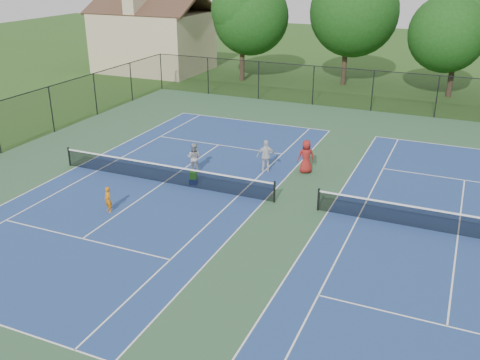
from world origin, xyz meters
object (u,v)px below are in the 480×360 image
at_px(clapboard_house, 154,39).
at_px(ball_crate, 193,182).
at_px(instructor, 194,158).
at_px(ball_hopper, 193,175).
at_px(bystander_c, 306,157).
at_px(bystander_a, 266,156).
at_px(child_player, 108,200).
at_px(tree_back_a, 242,13).
at_px(tree_back_c, 459,28).
at_px(tree_back_b, 349,8).

bearing_deg(clapboard_house, ball_crate, -54.61).
distance_m(instructor, ball_hopper, 1.78).
height_order(bystander_c, ball_crate, bystander_c).
bearing_deg(instructor, bystander_a, -162.04).
xyz_separation_m(child_player, instructor, (1.24, 5.84, 0.20)).
xyz_separation_m(tree_back_a, ball_crate, (7.48, -23.60, -5.89)).
distance_m(clapboard_house, bystander_a, 29.59).
relative_size(instructor, ball_crate, 4.17).
relative_size(tree_back_c, child_player, 7.11).
bearing_deg(tree_back_b, clapboard_house, -176.99).
xyz_separation_m(tree_back_a, tree_back_c, (18.00, 1.00, -0.56)).
bearing_deg(tree_back_a, bystander_a, -63.56).
relative_size(clapboard_house, child_player, 9.14).
bearing_deg(clapboard_house, bystander_c, -43.20).
bearing_deg(bystander_a, ball_hopper, 23.81).
height_order(child_player, ball_hopper, child_player).
bearing_deg(bystander_a, tree_back_c, -134.76).
height_order(child_player, instructor, instructor).
bearing_deg(clapboard_house, instructor, -54.04).
distance_m(tree_back_c, ball_crate, 27.28).
height_order(tree_back_b, child_player, tree_back_b).
bearing_deg(child_player, tree_back_a, 124.32).
xyz_separation_m(tree_back_b, clapboard_house, (-19.00, -1.00, -3.50)).
bearing_deg(ball_hopper, tree_back_c, 66.84).
distance_m(tree_back_b, ball_crate, 26.44).
bearing_deg(child_player, instructor, 101.25).
bearing_deg(bystander_c, instructor, -8.73).
xyz_separation_m(child_player, bystander_a, (4.73, 7.36, 0.28)).
height_order(child_player, bystander_c, bystander_c).
height_order(bystander_a, ball_crate, bystander_a).
distance_m(tree_back_a, ball_crate, 25.44).
relative_size(tree_back_b, ball_crate, 26.45).
distance_m(clapboard_house, bystander_c, 30.50).
height_order(tree_back_a, ball_hopper, tree_back_a).
relative_size(clapboard_house, instructor, 6.83).
bearing_deg(bystander_a, tree_back_a, -88.37).
bearing_deg(clapboard_house, child_player, -61.82).
height_order(tree_back_c, child_player, tree_back_c).
bearing_deg(tree_back_b, instructor, -95.45).
bearing_deg(clapboard_house, tree_back_b, 3.01).
bearing_deg(tree_back_a, clapboard_house, 174.29).
bearing_deg(tree_back_a, child_player, -78.90).
height_order(clapboard_house, ball_crate, clapboard_house).
bearing_deg(ball_hopper, instructor, 116.10).
relative_size(instructor, bystander_a, 0.90).
bearing_deg(ball_hopper, clapboard_house, 125.39).
xyz_separation_m(tree_back_a, child_player, (5.47, -27.87, -5.45)).
distance_m(tree_back_c, bystander_a, 23.34).
relative_size(tree_back_c, instructor, 5.31).
height_order(tree_back_a, instructor, tree_back_a).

